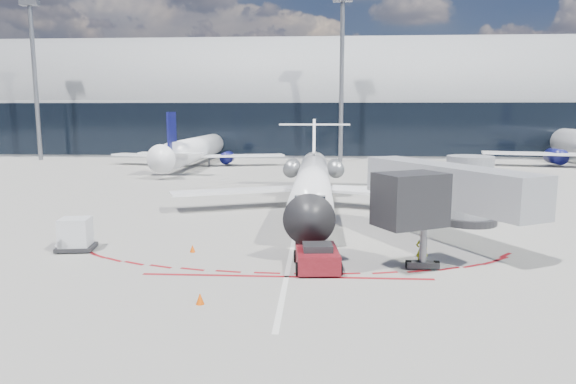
# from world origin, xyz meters

# --- Properties ---
(ground) EXTENTS (260.00, 260.00, 0.00)m
(ground) POSITION_xyz_m (0.00, 0.00, 0.00)
(ground) COLOR slate
(ground) RESTS_ON ground
(apron_centerline) EXTENTS (0.25, 40.00, 0.01)m
(apron_centerline) POSITION_xyz_m (0.00, 2.00, 0.01)
(apron_centerline) COLOR silver
(apron_centerline) RESTS_ON ground
(apron_stop_bar) EXTENTS (14.00, 0.25, 0.01)m
(apron_stop_bar) POSITION_xyz_m (0.00, -11.50, 0.01)
(apron_stop_bar) COLOR maroon
(apron_stop_bar) RESTS_ON ground
(terminal_building) EXTENTS (150.00, 24.15, 24.00)m
(terminal_building) POSITION_xyz_m (0.00, 64.97, 8.52)
(terminal_building) COLOR #919497
(terminal_building) RESTS_ON ground
(jet_bridge) EXTENTS (10.03, 15.20, 4.90)m
(jet_bridge) POSITION_xyz_m (9.79, -3.01, 3.01)
(jet_bridge) COLOR #919299
(jet_bridge) RESTS_ON ground
(light_mast_west) EXTENTS (0.70, 0.70, 25.00)m
(light_mast_west) POSITION_xyz_m (-45.00, 48.00, 12.50)
(light_mast_west) COLOR slate
(light_mast_west) RESTS_ON ground
(light_mast_centre) EXTENTS (0.70, 0.70, 25.00)m
(light_mast_centre) POSITION_xyz_m (5.00, 48.00, 12.50)
(light_mast_centre) COLOR slate
(light_mast_centre) RESTS_ON ground
(regional_jet) EXTENTS (23.25, 28.67, 7.18)m
(regional_jet) POSITION_xyz_m (1.03, 5.64, 2.40)
(regional_jet) COLOR white
(regional_jet) RESTS_ON ground
(pushback_tug) EXTENTS (2.48, 5.30, 1.36)m
(pushback_tug) POSITION_xyz_m (1.45, -10.11, 0.60)
(pushback_tug) COLOR #580C12
(pushback_tug) RESTS_ON ground
(ramp_worker) EXTENTS (0.72, 0.55, 1.76)m
(ramp_worker) POSITION_xyz_m (6.76, -9.48, 0.88)
(ramp_worker) COLOR #C9D916
(ramp_worker) RESTS_ON ground
(uld_container) EXTENTS (2.23, 1.98, 1.87)m
(uld_container) POSITION_xyz_m (-12.27, -7.44, 0.93)
(uld_container) COLOR black
(uld_container) RESTS_ON ground
(safety_cone_left) EXTENTS (0.31, 0.31, 0.43)m
(safety_cone_left) POSITION_xyz_m (-5.56, -7.43, 0.21)
(safety_cone_left) COLOR #DA4B04
(safety_cone_left) RESTS_ON ground
(safety_cone_right) EXTENTS (0.35, 0.35, 0.48)m
(safety_cone_right) POSITION_xyz_m (-3.31, -15.26, 0.24)
(safety_cone_right) COLOR #DA4B04
(safety_cone_right) RESTS_ON ground
(bg_airliner_0) EXTENTS (30.48, 32.27, 9.86)m
(bg_airliner_0) POSITION_xyz_m (-16.67, 40.65, 4.93)
(bg_airliner_0) COLOR white
(bg_airliner_0) RESTS_ON ground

